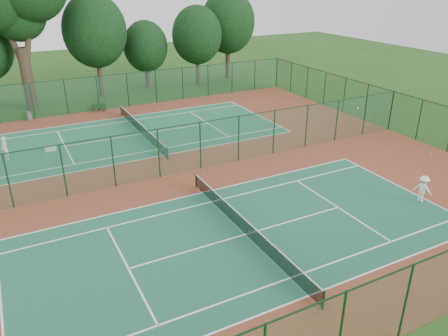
{
  "coord_description": "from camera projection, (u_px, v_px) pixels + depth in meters",
  "views": [
    {
      "loc": [
        -10.19,
        -26.08,
        12.82
      ],
      "look_at": [
        1.39,
        -3.87,
        1.6
      ],
      "focal_mm": 35.0,
      "sensor_mm": 36.0,
      "label": 1
    }
  ],
  "objects": [
    {
      "name": "ground",
      "position": [
        181.0,
        173.0,
        30.64
      ],
      "size": [
        120.0,
        120.0,
        0.0
      ],
      "primitive_type": "plane",
      "color": "#234C17",
      "rests_on": "ground"
    },
    {
      "name": "red_pad",
      "position": [
        181.0,
        172.0,
        30.64
      ],
      "size": [
        40.0,
        36.0,
        0.01
      ],
      "primitive_type": "cube",
      "color": "brown",
      "rests_on": "ground"
    },
    {
      "name": "court_near",
      "position": [
        245.0,
        235.0,
        23.36
      ],
      "size": [
        23.77,
        10.97,
        0.01
      ],
      "primitive_type": "cube",
      "color": "#1E6144",
      "rests_on": "red_pad"
    },
    {
      "name": "court_far",
      "position": [
        142.0,
        134.0,
        37.92
      ],
      "size": [
        23.77,
        10.97,
        0.01
      ],
      "primitive_type": "cube",
      "color": "#216947",
      "rests_on": "red_pad"
    },
    {
      "name": "fence_north",
      "position": [
        113.0,
        91.0,
        44.49
      ],
      "size": [
        40.0,
        0.09,
        3.5
      ],
      "color": "#1A5035",
      "rests_on": "ground"
    },
    {
      "name": "fence_south",
      "position": [
        374.0,
        317.0,
        15.36
      ],
      "size": [
        40.0,
        0.09,
        3.5
      ],
      "color": "#174626",
      "rests_on": "ground"
    },
    {
      "name": "fence_east",
      "position": [
        391.0,
        110.0,
        38.36
      ],
      "size": [
        0.09,
        36.0,
        3.5
      ],
      "rotation": [
        0.0,
        0.0,
        1.57
      ],
      "color": "#194D2F",
      "rests_on": "ground"
    },
    {
      "name": "fence_divider",
      "position": [
        180.0,
        149.0,
        29.92
      ],
      "size": [
        40.0,
        0.09,
        3.5
      ],
      "color": "#1A4E32",
      "rests_on": "ground"
    },
    {
      "name": "tennis_net_near",
      "position": [
        245.0,
        226.0,
        23.14
      ],
      "size": [
        0.1,
        12.9,
        0.97
      ],
      "color": "#123218",
      "rests_on": "ground"
    },
    {
      "name": "tennis_net_far",
      "position": [
        141.0,
        128.0,
        37.7
      ],
      "size": [
        0.1,
        12.9,
        0.97
      ],
      "color": "#153C22",
      "rests_on": "ground"
    },
    {
      "name": "player_near",
      "position": [
        423.0,
        189.0,
        26.4
      ],
      "size": [
        0.97,
        1.25,
        1.71
      ],
      "primitive_type": "imported",
      "rotation": [
        0.0,
        0.0,
        1.92
      ],
      "color": "white",
      "rests_on": "court_near"
    },
    {
      "name": "player_far",
      "position": [
        5.0,
        148.0,
        32.33
      ],
      "size": [
        0.66,
        0.77,
        1.8
      ],
      "primitive_type": "imported",
      "rotation": [
        0.0,
        0.0,
        -1.16
      ],
      "color": "silver",
      "rests_on": "court_far"
    },
    {
      "name": "trash_bin",
      "position": [
        29.0,
        116.0,
        41.22
      ],
      "size": [
        0.52,
        0.52,
        0.89
      ],
      "primitive_type": "cylinder",
      "rotation": [
        0.0,
        0.0,
        -0.05
      ],
      "color": "slate",
      "rests_on": "red_pad"
    },
    {
      "name": "bench",
      "position": [
        99.0,
        107.0,
        43.94
      ],
      "size": [
        1.34,
        0.44,
        0.82
      ],
      "rotation": [
        0.0,
        0.0,
        -0.04
      ],
      "color": "black",
      "rests_on": "red_pad"
    },
    {
      "name": "kit_bag",
      "position": [
        51.0,
        149.0,
        34.25
      ],
      "size": [
        0.89,
        0.42,
        0.32
      ],
      "primitive_type": "cube",
      "rotation": [
        0.0,
        0.0,
        -0.11
      ],
      "color": "silver",
      "rests_on": "red_pad"
    },
    {
      "name": "stray_ball_a",
      "position": [
        179.0,
        178.0,
        29.77
      ],
      "size": [
        0.07,
        0.07,
        0.07
      ],
      "primitive_type": "sphere",
      "color": "#D3E936",
      "rests_on": "red_pad"
    },
    {
      "name": "stray_ball_b",
      "position": [
        292.0,
        153.0,
        33.82
      ],
      "size": [
        0.07,
        0.07,
        0.07
      ],
      "primitive_type": "sphere",
      "color": "gold",
      "rests_on": "red_pad"
    },
    {
      "name": "stray_ball_c",
      "position": [
        184.0,
        175.0,
        30.22
      ],
      "size": [
        0.07,
        0.07,
        0.07
      ],
      "primitive_type": "sphere",
      "color": "#C1D431",
      "rests_on": "red_pad"
    },
    {
      "name": "evergreen_row",
      "position": [
        105.0,
        94.0,
        50.48
      ],
      "size": [
        39.0,
        5.0,
        12.0
      ],
      "primitive_type": null,
      "color": "black",
      "rests_on": "ground"
    }
  ]
}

